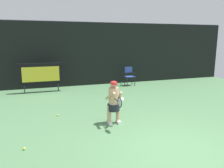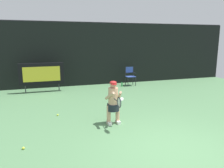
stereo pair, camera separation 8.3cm
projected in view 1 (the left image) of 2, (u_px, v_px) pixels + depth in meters
ground at (180, 153)px, 5.35m from camera, size 18.00×22.00×0.03m
backdrop_screen at (92, 54)px, 13.06m from camera, size 18.00×0.12×3.66m
scoreboard at (41, 74)px, 11.29m from camera, size 2.20×0.21×1.50m
umpire_chair at (129, 75)px, 13.09m from camera, size 0.52×0.44×1.08m
water_bottle at (121, 84)px, 12.83m from camera, size 0.07×0.07×0.27m
tennis_player at (114, 101)px, 7.07m from camera, size 0.53×0.61×1.40m
tennis_racket at (120, 102)px, 6.48m from camera, size 0.03×0.60×0.31m
tennis_ball_loose at (58, 115)px, 7.91m from camera, size 0.07×0.07×0.07m
tennis_ball_spare at (24, 149)px, 5.49m from camera, size 0.07×0.07×0.07m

